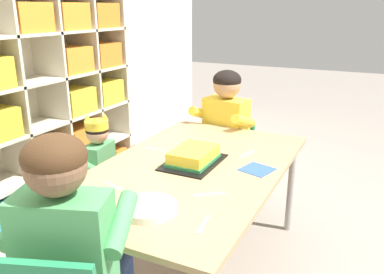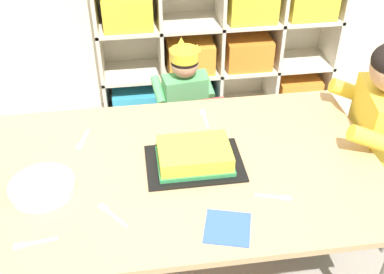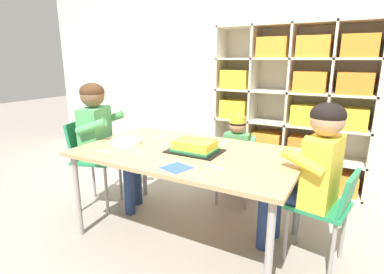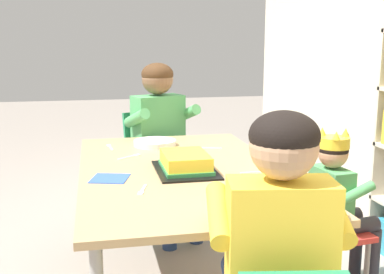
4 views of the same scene
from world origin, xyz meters
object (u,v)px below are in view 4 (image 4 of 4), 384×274
(fork_by_napkin, at_px, (130,156))
(fork_beside_plate_stack, at_px, (142,190))
(birthday_cake_on_tray, at_px, (185,163))
(fork_scattered_mid_table, at_px, (208,148))
(classroom_chair_adult_side, at_px, (154,158))
(fork_near_child_seat, at_px, (257,172))
(guest_at_table_side, at_px, (276,238))
(activity_table, at_px, (181,178))
(paper_plate_stack, at_px, (155,143))
(child_with_crown, at_px, (339,195))
(classroom_chair_blue, at_px, (317,228))
(adult_helper_seated, at_px, (163,130))
(fork_at_table_front_edge, at_px, (110,147))

(fork_by_napkin, bearing_deg, fork_beside_plate_stack, 52.34)
(birthday_cake_on_tray, distance_m, fork_scattered_mid_table, 0.46)
(classroom_chair_adult_side, distance_m, fork_near_child_seat, 1.12)
(guest_at_table_side, bearing_deg, activity_table, -69.56)
(paper_plate_stack, distance_m, fork_beside_plate_stack, 0.80)
(paper_plate_stack, bearing_deg, child_with_crown, 52.68)
(paper_plate_stack, height_order, fork_scattered_mid_table, paper_plate_stack)
(activity_table, height_order, birthday_cake_on_tray, birthday_cake_on_tray)
(classroom_chair_blue, distance_m, fork_by_napkin, 0.93)
(classroom_chair_adult_side, height_order, fork_beside_plate_stack, classroom_chair_adult_side)
(adult_helper_seated, height_order, birthday_cake_on_tray, adult_helper_seated)
(fork_by_napkin, bearing_deg, child_with_crown, 121.26)
(classroom_chair_adult_side, relative_size, fork_scattered_mid_table, 6.06)
(guest_at_table_side, bearing_deg, fork_by_napkin, -61.52)
(adult_helper_seated, bearing_deg, classroom_chair_adult_side, 90.00)
(child_with_crown, bearing_deg, classroom_chair_adult_side, 27.50)
(activity_table, bearing_deg, child_with_crown, 82.42)
(guest_at_table_side, height_order, fork_by_napkin, guest_at_table_side)
(fork_at_table_front_edge, height_order, fork_by_napkin, same)
(fork_at_table_front_edge, xyz_separation_m, fork_scattered_mid_table, (0.13, 0.50, 0.00))
(fork_at_table_front_edge, relative_size, fork_scattered_mid_table, 1.09)
(activity_table, distance_m, birthday_cake_on_tray, 0.09)
(classroom_chair_blue, bearing_deg, classroom_chair_adult_side, 23.05)
(activity_table, distance_m, paper_plate_stack, 0.50)
(birthday_cake_on_tray, distance_m, fork_near_child_seat, 0.31)
(child_with_crown, distance_m, classroom_chair_adult_side, 1.25)
(fork_at_table_front_edge, relative_size, fork_by_napkin, 1.11)
(birthday_cake_on_tray, height_order, fork_beside_plate_stack, birthday_cake_on_tray)
(adult_helper_seated, relative_size, fork_scattered_mid_table, 8.61)
(fork_beside_plate_stack, bearing_deg, fork_at_table_front_edge, 22.82)
(activity_table, relative_size, guest_at_table_side, 1.48)
(fork_by_napkin, bearing_deg, fork_scattered_mid_table, 157.04)
(classroom_chair_blue, xyz_separation_m, child_with_crown, (-0.01, 0.11, 0.15))
(child_with_crown, bearing_deg, fork_at_table_front_edge, 52.08)
(adult_helper_seated, xyz_separation_m, fork_by_napkin, (0.56, -0.24, -0.02))
(paper_plate_stack, xyz_separation_m, fork_scattered_mid_table, (0.12, 0.26, -0.01))
(fork_near_child_seat, bearing_deg, fork_beside_plate_stack, 16.21)
(classroom_chair_adult_side, distance_m, fork_at_table_front_edge, 0.55)
(fork_at_table_front_edge, height_order, fork_scattered_mid_table, same)
(classroom_chair_adult_side, height_order, birthday_cake_on_tray, classroom_chair_adult_side)
(fork_scattered_mid_table, bearing_deg, guest_at_table_side, -76.67)
(activity_table, xyz_separation_m, guest_at_table_side, (0.77, 0.14, 0.03))
(child_with_crown, xyz_separation_m, guest_at_table_side, (0.68, -0.57, 0.12))
(activity_table, height_order, adult_helper_seated, adult_helper_seated)
(classroom_chair_blue, relative_size, fork_at_table_front_edge, 4.40)
(guest_at_table_side, height_order, fork_beside_plate_stack, guest_at_table_side)
(classroom_chair_adult_side, relative_size, fork_beside_plate_stack, 6.07)
(activity_table, distance_m, adult_helper_seated, 0.82)
(birthday_cake_on_tray, xyz_separation_m, fork_scattered_mid_table, (-0.42, 0.20, -0.03))
(child_with_crown, height_order, classroom_chair_adult_side, child_with_crown)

